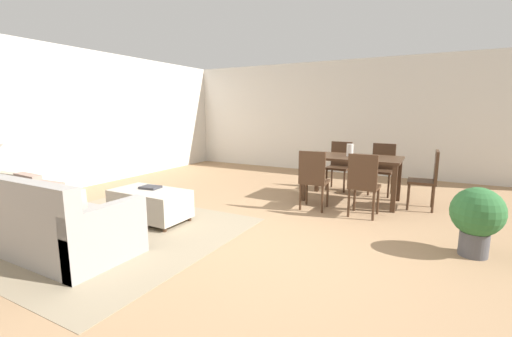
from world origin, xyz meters
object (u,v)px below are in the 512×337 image
Objects in this scene: dining_chair_near_left at (313,177)px; dining_chair_head_east at (428,176)px; dining_table at (352,162)px; dining_chair_far_right at (382,166)px; couch at (46,223)px; book_on_ottoman at (150,187)px; potted_plant at (477,216)px; ottoman_table at (150,203)px; vase_centerpiece at (350,150)px; dining_chair_far_left at (340,163)px; dining_chair_near_right at (363,182)px.

dining_chair_head_east is at bearing 29.44° from dining_chair_near_left.
dining_chair_near_left is (-0.39, -0.83, -0.14)m from dining_table.
couch is at bearing -122.94° from dining_chair_far_right.
potted_plant is at bearing 10.23° from book_on_ottoman.
potted_plant is (3.91, 0.71, -0.02)m from book_on_ottoman.
dining_chair_near_left is at bearing 40.78° from ottoman_table.
vase_centerpiece is at bearing 136.42° from potted_plant.
dining_chair_far_right is at bearing 63.98° from dining_chair_near_left.
dining_table is at bearing 135.71° from potted_plant.
dining_chair_near_left and dining_chair_far_left have the same top height.
dining_chair_far_right is 4.06m from book_on_ottoman.
book_on_ottoman is (-0.06, 0.08, 0.20)m from ottoman_table.
couch is 2.74× the size of potted_plant.
vase_centerpiece is at bearing -178.02° from dining_chair_head_east.
dining_chair_near_right is (0.74, -0.00, 0.00)m from dining_chair_near_left.
dining_chair_far_right is 1.00× the size of dining_chair_head_east.
couch reaches higher than book_on_ottoman.
dining_table is 2.31m from potted_plant.
vase_centerpiece is at bearing 67.23° from dining_chair_near_left.
dining_chair_far_right is at bearing -0.40° from dining_chair_far_left.
book_on_ottoman is at bearing 81.34° from couch.
dining_chair_near_left is at bearing -89.75° from dining_chair_far_left.
book_on_ottoman is (-1.87, -3.08, -0.07)m from dining_chair_far_left.
ottoman_table is 0.69× the size of dining_table.
dining_chair_near_left is at bearing 53.57° from couch.
book_on_ottoman is at bearing -145.44° from dining_chair_head_east.
vase_centerpiece reaches higher than book_on_ottoman.
dining_chair_far_right is 1.05m from dining_chair_head_east.
dining_chair_head_east is at bearing 106.71° from potted_plant.
potted_plant is (3.84, 0.78, 0.18)m from ottoman_table.
ottoman_table is at bearing -119.75° from dining_chair_far_left.
dining_table is at bearing 47.33° from ottoman_table.
dining_chair_near_right and dining_chair_head_east have the same top height.
dining_chair_far_left is at bearing 130.73° from potted_plant.
dining_chair_head_east reaches higher than ottoman_table.
dining_chair_far_left is 1.00× the size of dining_chair_head_east.
vase_centerpiece is at bearing 47.92° from ottoman_table.
dining_chair_far_right is at bearing 136.76° from dining_chair_head_east.
book_on_ottoman is 0.35× the size of potted_plant.
dining_chair_head_east is (3.35, 2.43, 0.27)m from ottoman_table.
ottoman_table is 3.64m from dining_chair_far_left.
potted_plant is (0.49, -1.65, -0.09)m from dining_chair_head_east.
couch is 4.59m from potted_plant.
dining_chair_head_east reaches higher than book_on_ottoman.
dining_table is (2.47, 3.64, 0.36)m from couch.
dining_table is 1.68× the size of dining_chair_near_right.
dining_chair_far_right is at bearing 57.06° from couch.
dining_chair_far_right is 0.94m from vase_centerpiece.
couch is 5.16m from dining_chair_head_east.
dining_chair_near_right is 4.48× the size of vase_centerpiece.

